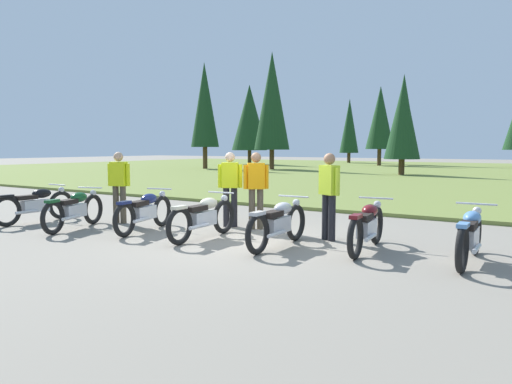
{
  "coord_description": "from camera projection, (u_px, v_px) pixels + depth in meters",
  "views": [
    {
      "loc": [
        5.09,
        -7.3,
        1.78
      ],
      "look_at": [
        0.0,
        0.6,
        0.9
      ],
      "focal_mm": 33.64,
      "sensor_mm": 36.0,
      "label": 1
    }
  ],
  "objects": [
    {
      "name": "rider_with_back_turned",
      "position": [
        230.0,
        185.0,
        10.68
      ],
      "size": [
        0.49,
        0.37,
        1.67
      ],
      "color": "black",
      "rests_on": "ground"
    },
    {
      "name": "ground_plane",
      "position": [
        239.0,
        242.0,
        9.02
      ],
      "size": [
        140.0,
        140.0,
        0.0
      ],
      "primitive_type": "plane",
      "color": "gray"
    },
    {
      "name": "motorcycle_sky_blue",
      "position": [
        470.0,
        235.0,
        7.35
      ],
      "size": [
        0.62,
        2.1,
        0.88
      ],
      "color": "black",
      "rests_on": "ground"
    },
    {
      "name": "rider_in_hivis_vest",
      "position": [
        256.0,
        186.0,
        10.37
      ],
      "size": [
        0.45,
        0.4,
        1.67
      ],
      "color": "#4C4233",
      "rests_on": "ground"
    },
    {
      "name": "motorcycle_black",
      "position": [
        36.0,
        204.0,
        11.31
      ],
      "size": [
        0.62,
        2.1,
        0.88
      ],
      "color": "black",
      "rests_on": "ground"
    },
    {
      "name": "rider_checking_bike",
      "position": [
        329.0,
        191.0,
        9.12
      ],
      "size": [
        0.51,
        0.35,
        1.67
      ],
      "color": "black",
      "rests_on": "ground"
    },
    {
      "name": "motorcycle_british_green",
      "position": [
        75.0,
        209.0,
        10.42
      ],
      "size": [
        0.85,
        2.03,
        0.88
      ],
      "color": "black",
      "rests_on": "ground"
    },
    {
      "name": "rider_near_row_end",
      "position": [
        119.0,
        183.0,
        11.18
      ],
      "size": [
        0.52,
        0.34,
        1.67
      ],
      "color": "#4C4233",
      "rests_on": "ground"
    },
    {
      "name": "motorcycle_silver",
      "position": [
        278.0,
        223.0,
        8.53
      ],
      "size": [
        0.62,
        2.1,
        0.88
      ],
      "color": "black",
      "rests_on": "ground"
    },
    {
      "name": "forest_treeline",
      "position": [
        458.0,
        109.0,
        34.58
      ],
      "size": [
        46.11,
        22.95,
        8.97
      ],
      "color": "#47331E",
      "rests_on": "ground"
    },
    {
      "name": "motorcycle_maroon",
      "position": [
        367.0,
        226.0,
        8.21
      ],
      "size": [
        0.62,
        2.1,
        0.88
      ],
      "color": "black",
      "rests_on": "ground"
    },
    {
      "name": "motorcycle_navy",
      "position": [
        145.0,
        211.0,
        10.13
      ],
      "size": [
        0.73,
        2.07,
        0.88
      ],
      "color": "black",
      "rests_on": "ground"
    },
    {
      "name": "motorcycle_cream",
      "position": [
        203.0,
        217.0,
        9.31
      ],
      "size": [
        0.62,
        2.1,
        0.88
      ],
      "color": "black",
      "rests_on": "ground"
    },
    {
      "name": "grass_moorland",
      "position": [
        472.0,
        174.0,
        31.39
      ],
      "size": [
        80.0,
        44.0,
        0.1
      ],
      "primitive_type": "cube",
      "color": "olive",
      "rests_on": "ground"
    }
  ]
}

